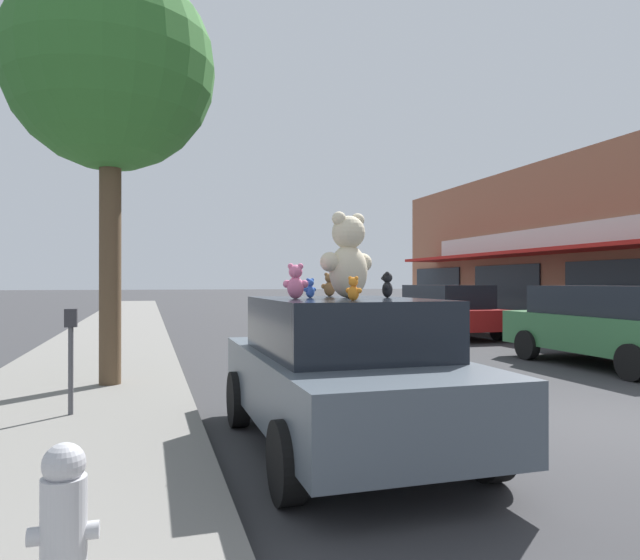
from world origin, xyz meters
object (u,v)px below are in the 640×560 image
teddy_bear_orange (353,289)px  parking_meter (71,347)px  plush_art_car (343,370)px  street_tree (110,69)px  fire_hydrant (64,522)px  teddy_bear_black (387,285)px  parked_car_far_center (610,323)px  teddy_bear_pink (296,282)px  teddy_bear_blue (310,288)px  teddy_bear_brown (330,285)px  parked_car_far_right (447,309)px  teddy_bear_giant (348,257)px

teddy_bear_orange → parking_meter: 3.78m
plush_art_car → street_tree: street_tree is taller
fire_hydrant → parking_meter: parking_meter is taller
teddy_bear_black → parked_car_far_center: bearing=144.7°
plush_art_car → teddy_bear_black: 1.07m
street_tree → parked_car_far_center: bearing=-0.5°
teddy_bear_pink → parking_meter: size_ratio=0.28×
teddy_bear_blue → teddy_bear_pink: bearing=35.7°
teddy_bear_brown → teddy_bear_orange: bearing=106.1°
teddy_bear_brown → fire_hydrant: teddy_bear_brown is taller
fire_hydrant → teddy_bear_pink: bearing=54.0°
teddy_bear_brown → parking_meter: size_ratio=0.22×
parking_meter → teddy_bear_brown: bearing=-16.3°
parked_car_far_right → fire_hydrant: (-9.41, -12.91, -0.34)m
plush_art_car → teddy_bear_brown: (0.16, 0.96, 0.88)m
teddy_bear_blue → teddy_bear_giant: bearing=139.2°
teddy_bear_brown → teddy_bear_blue: (-0.42, -0.61, -0.03)m
street_tree → parking_meter: street_tree is taller
parked_car_far_center → parking_meter: 10.09m
teddy_bear_giant → parking_meter: size_ratio=0.72×
teddy_bear_giant → teddy_bear_brown: 0.84m
teddy_bear_giant → teddy_bear_orange: 1.02m
parked_car_far_center → street_tree: street_tree is taller
teddy_bear_giant → teddy_bear_black: size_ratio=3.21×
parked_car_far_right → teddy_bear_pink: bearing=-126.1°
teddy_bear_black → parked_car_far_right: (6.49, 10.23, -0.83)m
plush_art_car → fire_hydrant: size_ratio=5.09×
parked_car_far_center → street_tree: (-9.57, 0.08, 4.18)m
plush_art_car → teddy_bear_orange: size_ratio=18.02×
teddy_bear_black → street_tree: size_ratio=0.04×
plush_art_car → fire_hydrant: 3.44m
teddy_bear_blue → teddy_bear_pink: size_ratio=0.59×
parking_meter → teddy_bear_blue: bearing=-30.1°
teddy_bear_giant → teddy_bear_blue: bearing=-44.2°
teddy_bear_giant → teddy_bear_orange: size_ratio=4.11×
teddy_bear_brown → parked_car_far_center: bearing=-130.9°
teddy_bear_black → fire_hydrant: (-2.92, -2.69, -1.16)m
teddy_bear_blue → fire_hydrant: size_ratio=0.27×
teddy_bear_blue → parked_car_far_right: teddy_bear_blue is taller
parked_car_far_right → parked_car_far_center: bearing=-90.0°
teddy_bear_pink → fire_hydrant: 3.35m
teddy_bear_black → parked_car_far_right: 12.14m
fire_hydrant → teddy_bear_orange: bearing=38.8°
teddy_bear_blue → parked_car_far_center: bearing=-171.6°
parked_car_far_center → teddy_bear_pink: bearing=-153.5°
teddy_bear_orange → teddy_bear_blue: bearing=-37.5°
fire_hydrant → parked_car_far_center: bearing=33.8°
teddy_bear_giant → parked_car_far_right: teddy_bear_giant is taller
teddy_bear_orange → teddy_bear_brown: 1.73m
teddy_bear_pink → fire_hydrant: bearing=74.5°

